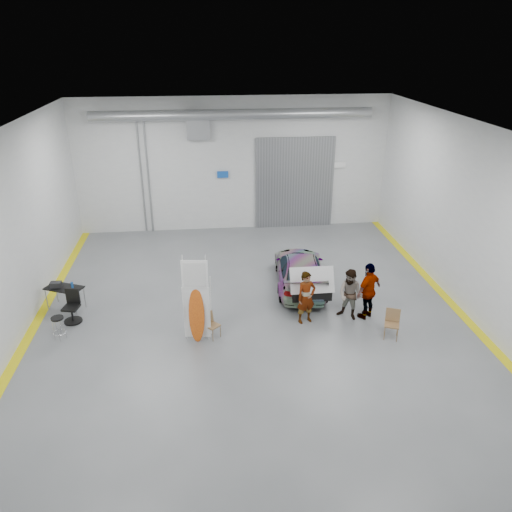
{
  "coord_description": "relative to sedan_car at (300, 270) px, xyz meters",
  "views": [
    {
      "loc": [
        -1.36,
        -14.08,
        8.41
      ],
      "look_at": [
        0.29,
        1.27,
        1.5
      ],
      "focal_mm": 35.0,
      "sensor_mm": 36.0,
      "label": 1
    }
  ],
  "objects": [
    {
      "name": "shop_stool",
      "position": [
        -7.79,
        -2.69,
        -0.24
      ],
      "size": [
        0.39,
        0.39,
        0.76
      ],
      "rotation": [
        0.0,
        0.0,
        0.18
      ],
      "color": "black",
      "rests_on": "ground"
    },
    {
      "name": "sedan_car",
      "position": [
        0.0,
        0.0,
        0.0
      ],
      "size": [
        2.16,
        4.39,
        1.23
      ],
      "primitive_type": "imported",
      "rotation": [
        0.0,
        0.0,
        3.04
      ],
      "color": "silver",
      "rests_on": "ground"
    },
    {
      "name": "trunk_lid",
      "position": [
        0.0,
        -1.87,
        0.63
      ],
      "size": [
        1.43,
        0.87,
        0.04
      ],
      "primitive_type": "cube",
      "color": "silver",
      "rests_on": "sedan_car"
    },
    {
      "name": "work_table",
      "position": [
        -8.11,
        -0.76,
        0.15
      ],
      "size": [
        1.36,
        1.05,
        0.99
      ],
      "rotation": [
        0.0,
        0.0,
        -0.42
      ],
      "color": "gray",
      "rests_on": "ground"
    },
    {
      "name": "ground",
      "position": [
        -1.95,
        -1.83,
        -0.61
      ],
      "size": [
        16.0,
        16.0,
        0.0
      ],
      "primitive_type": "plane",
      "color": "#595C60",
      "rests_on": "ground"
    },
    {
      "name": "room_shell",
      "position": [
        -1.71,
        0.39,
        3.46
      ],
      "size": [
        14.02,
        16.18,
        6.01
      ],
      "color": "silver",
      "rests_on": "ground"
    },
    {
      "name": "surfboard_display",
      "position": [
        -3.66,
        -3.18,
        0.51
      ],
      "size": [
        0.78,
        0.27,
        2.78
      ],
      "rotation": [
        0.0,
        0.0,
        -0.11
      ],
      "color": "white",
      "rests_on": "ground"
    },
    {
      "name": "folding_chair_near",
      "position": [
        -3.24,
        -3.06,
        -0.37
      ],
      "size": [
        0.52,
        0.59,
        0.79
      ],
      "rotation": [
        0.0,
        0.0,
        0.76
      ],
      "color": "brown",
      "rests_on": "ground"
    },
    {
      "name": "person_c",
      "position": [
        1.73,
        -2.42,
        0.34
      ],
      "size": [
        1.17,
        1.02,
        1.91
      ],
      "primitive_type": "imported",
      "rotation": [
        0.0,
        0.0,
        3.77
      ],
      "color": "olive",
      "rests_on": "ground"
    },
    {
      "name": "person_b",
      "position": [
        1.15,
        -2.42,
        0.24
      ],
      "size": [
        1.05,
        1.01,
        1.7
      ],
      "primitive_type": "imported",
      "rotation": [
        0.0,
        0.0,
        -0.66
      ],
      "color": "teal",
      "rests_on": "ground"
    },
    {
      "name": "person_a",
      "position": [
        -0.29,
        -2.48,
        0.26
      ],
      "size": [
        0.73,
        0.59,
        1.74
      ],
      "primitive_type": "imported",
      "rotation": [
        0.0,
        0.0,
        0.32
      ],
      "color": "#9C7455",
      "rests_on": "ground"
    },
    {
      "name": "office_chair",
      "position": [
        -7.64,
        -1.66,
        -0.15
      ],
      "size": [
        0.57,
        0.58,
        1.07
      ],
      "rotation": [
        0.0,
        0.0,
        -0.22
      ],
      "color": "black",
      "rests_on": "ground"
    },
    {
      "name": "folding_chair_far",
      "position": [
        2.09,
        -3.67,
        -0.33
      ],
      "size": [
        0.55,
        0.58,
        0.9
      ],
      "rotation": [
        0.0,
        0.0,
        -0.38
      ],
      "color": "brown",
      "rests_on": "ground"
    }
  ]
}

